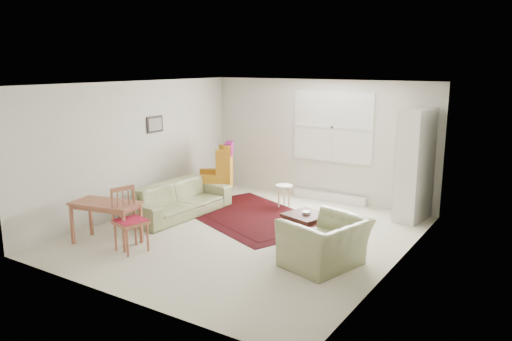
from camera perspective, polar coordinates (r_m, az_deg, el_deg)
The scene contains 10 objects.
room at distance 8.27m, azimuth -0.22°, elevation 1.27°, with size 5.04×5.54×2.51m.
rug at distance 9.41m, azimuth -0.50°, elevation -5.18°, with size 2.92×1.88×0.03m, color black, non-canonical shape.
sofa at distance 9.49m, azimuth -8.75°, elevation -2.57°, with size 2.13×0.83×0.86m, color #878C5D.
armchair at distance 7.11m, azimuth 7.89°, elevation -7.68°, with size 1.08×0.94×0.84m, color #878C5D.
wingback_chair at distance 10.43m, azimuth -4.85°, elevation -0.08°, with size 0.71×0.75×1.23m, color orange, non-canonical shape.
coffee_table at distance 8.03m, azimuth 5.73°, elevation -6.60°, with size 0.60×0.60×0.49m, color #3A1511, non-canonical shape.
stool at distance 9.99m, azimuth 3.22°, elevation -2.91°, with size 0.34×0.34×0.45m, color white, non-canonical shape.
cabinet at distance 9.43m, azimuth 17.74°, elevation 0.58°, with size 0.43×0.82×2.04m, color silver, non-canonical shape.
desk at distance 8.31m, azimuth -16.71°, elevation -5.74°, with size 1.07×0.54×0.68m, color #9C5A3F, non-canonical shape.
desk_chair at distance 7.82m, azimuth -14.13°, elevation -5.54°, with size 0.43×0.43×0.98m, color #9C5A3F, non-canonical shape.
Camera 1 is at (4.43, -6.61, 2.82)m, focal length 35.00 mm.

